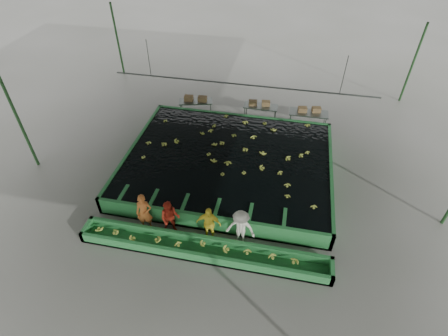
% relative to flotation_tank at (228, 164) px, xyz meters
% --- Properties ---
extents(ground, '(80.00, 80.00, 0.00)m').
position_rel_flotation_tank_xyz_m(ground, '(0.00, -1.50, -0.45)').
color(ground, slate).
rests_on(ground, ground).
extents(shed_roof, '(20.00, 22.00, 0.04)m').
position_rel_flotation_tank_xyz_m(shed_roof, '(0.00, -1.50, 4.55)').
color(shed_roof, gray).
rests_on(shed_roof, shed_posts).
extents(shed_posts, '(20.00, 22.00, 5.00)m').
position_rel_flotation_tank_xyz_m(shed_posts, '(0.00, -1.50, 2.05)').
color(shed_posts, '#265226').
rests_on(shed_posts, ground).
extents(flotation_tank, '(10.00, 8.00, 0.90)m').
position_rel_flotation_tank_xyz_m(flotation_tank, '(0.00, 0.00, 0.00)').
color(flotation_tank, '#287637').
rests_on(flotation_tank, ground).
extents(tank_water, '(9.70, 7.70, 0.00)m').
position_rel_flotation_tank_xyz_m(tank_water, '(0.00, -0.00, 0.40)').
color(tank_water, black).
rests_on(tank_water, flotation_tank).
extents(sorting_trough, '(10.00, 1.00, 0.50)m').
position_rel_flotation_tank_xyz_m(sorting_trough, '(0.00, -5.10, -0.20)').
color(sorting_trough, '#287637').
rests_on(sorting_trough, ground).
extents(cableway_rail, '(0.08, 0.08, 14.00)m').
position_rel_flotation_tank_xyz_m(cableway_rail, '(0.00, 3.50, 2.55)').
color(cableway_rail, '#59605B').
rests_on(cableway_rail, shed_roof).
extents(rail_hanger_left, '(0.04, 0.04, 2.00)m').
position_rel_flotation_tank_xyz_m(rail_hanger_left, '(-5.00, 3.50, 3.55)').
color(rail_hanger_left, '#59605B').
rests_on(rail_hanger_left, shed_roof).
extents(rail_hanger_right, '(0.04, 0.04, 2.00)m').
position_rel_flotation_tank_xyz_m(rail_hanger_right, '(5.00, 3.50, 3.55)').
color(rail_hanger_right, '#59605B').
rests_on(rail_hanger_right, shed_roof).
extents(worker_a, '(0.74, 0.55, 1.82)m').
position_rel_flotation_tank_xyz_m(worker_a, '(-2.65, -4.30, 0.46)').
color(worker_a, '#C5682A').
rests_on(worker_a, ground).
extents(worker_b, '(0.92, 0.78, 1.68)m').
position_rel_flotation_tank_xyz_m(worker_b, '(-1.55, -4.30, 0.39)').
color(worker_b, red).
rests_on(worker_b, ground).
extents(worker_c, '(1.02, 0.45, 1.72)m').
position_rel_flotation_tank_xyz_m(worker_c, '(0.06, -4.30, 0.41)').
color(worker_c, yellow).
rests_on(worker_c, ground).
extents(worker_d, '(1.18, 0.71, 1.79)m').
position_rel_flotation_tank_xyz_m(worker_d, '(1.35, -4.30, 0.44)').
color(worker_d, beige).
rests_on(worker_d, ground).
extents(packing_table_left, '(2.13, 1.27, 0.91)m').
position_rel_flotation_tank_xyz_m(packing_table_left, '(-2.97, 4.88, 0.00)').
color(packing_table_left, '#59605B').
rests_on(packing_table_left, ground).
extents(packing_table_mid, '(2.00, 0.83, 0.91)m').
position_rel_flotation_tank_xyz_m(packing_table_mid, '(0.97, 5.10, 0.00)').
color(packing_table_mid, '#59605B').
rests_on(packing_table_mid, ground).
extents(packing_table_right, '(2.19, 0.88, 1.00)m').
position_rel_flotation_tank_xyz_m(packing_table_right, '(3.77, 4.78, 0.05)').
color(packing_table_right, '#59605B').
rests_on(packing_table_right, ground).
extents(box_stack_left, '(1.39, 0.51, 0.29)m').
position_rel_flotation_tank_xyz_m(box_stack_left, '(-2.98, 4.90, 0.46)').
color(box_stack_left, brown).
rests_on(box_stack_left, packing_table_left).
extents(box_stack_mid, '(1.29, 0.50, 0.27)m').
position_rel_flotation_tank_xyz_m(box_stack_mid, '(0.87, 5.18, 0.46)').
color(box_stack_mid, brown).
rests_on(box_stack_mid, packing_table_mid).
extents(box_stack_right, '(1.32, 0.57, 0.28)m').
position_rel_flotation_tank_xyz_m(box_stack_right, '(3.78, 4.87, 0.55)').
color(box_stack_right, brown).
rests_on(box_stack_right, packing_table_right).
extents(floating_bananas, '(9.41, 6.41, 0.13)m').
position_rel_flotation_tank_xyz_m(floating_bananas, '(0.00, 0.80, 0.40)').
color(floating_bananas, '#A2B13E').
rests_on(floating_bananas, tank_water).
extents(trough_bananas, '(8.87, 0.59, 0.12)m').
position_rel_flotation_tank_xyz_m(trough_bananas, '(0.00, -5.10, -0.05)').
color(trough_bananas, '#A2B13E').
rests_on(trough_bananas, sorting_trough).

